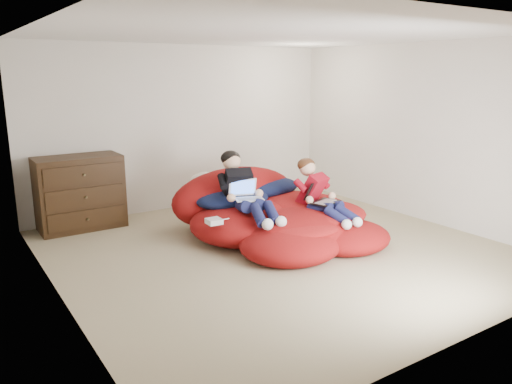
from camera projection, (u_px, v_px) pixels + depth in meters
name	position (u px, v px, depth m)	size (l,w,h in m)	color
room_shell	(279.00, 233.00, 5.97)	(5.10, 5.10, 2.77)	tan
dresser	(80.00, 193.00, 6.76)	(1.11, 0.62, 1.00)	#301E0D
beanbag_pile	(277.00, 217.00, 6.48)	(2.34, 2.45, 0.91)	maroon
cream_pillow	(204.00, 182.00, 6.82)	(0.46, 0.29, 0.29)	beige
older_boy	(243.00, 187.00, 6.16)	(0.44, 1.16, 0.78)	black
younger_boy	(319.00, 191.00, 6.29)	(0.40, 1.05, 0.72)	#AE0F1F
laptop_white	(246.00, 194.00, 6.12)	(0.40, 0.42, 0.24)	silver
laptop_black	(321.00, 196.00, 6.27)	(0.42, 0.47, 0.25)	black
power_adapter	(214.00, 221.00, 5.74)	(0.16, 0.16, 0.06)	silver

